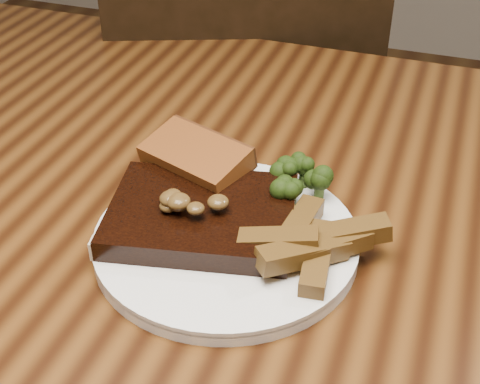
# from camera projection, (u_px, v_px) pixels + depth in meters

# --- Properties ---
(dining_table) EXTENTS (1.60, 0.90, 0.75)m
(dining_table) POSITION_uv_depth(u_px,v_px,m) (234.00, 284.00, 0.74)
(dining_table) COLOR #542F10
(dining_table) RESTS_ON ground
(chair_far) EXTENTS (0.59, 0.59, 0.97)m
(chair_far) POSITION_uv_depth(u_px,v_px,m) (243.00, 115.00, 1.30)
(chair_far) COLOR black
(chair_far) RESTS_ON ground
(plate) EXTENTS (0.30, 0.30, 0.01)m
(plate) POSITION_uv_depth(u_px,v_px,m) (226.00, 242.00, 0.64)
(plate) COLOR white
(plate) RESTS_ON dining_table
(steak) EXTENTS (0.20, 0.17, 0.03)m
(steak) POSITION_uv_depth(u_px,v_px,m) (202.00, 217.00, 0.64)
(steak) COLOR black
(steak) RESTS_ON plate
(steak_bone) EXTENTS (0.16, 0.05, 0.02)m
(steak_bone) POSITION_uv_depth(u_px,v_px,m) (177.00, 259.00, 0.60)
(steak_bone) COLOR beige
(steak_bone) RESTS_ON plate
(mushroom_pile) EXTENTS (0.06, 0.06, 0.03)m
(mushroom_pile) POSITION_uv_depth(u_px,v_px,m) (197.00, 193.00, 0.63)
(mushroom_pile) COLOR brown
(mushroom_pile) RESTS_ON steak
(garlic_bread) EXTENTS (0.12, 0.09, 0.02)m
(garlic_bread) POSITION_uv_depth(u_px,v_px,m) (196.00, 173.00, 0.71)
(garlic_bread) COLOR brown
(garlic_bread) RESTS_ON plate
(potato_wedges) EXTENTS (0.11, 0.11, 0.02)m
(potato_wedges) POSITION_uv_depth(u_px,v_px,m) (294.00, 251.00, 0.61)
(potato_wedges) COLOR brown
(potato_wedges) RESTS_ON plate
(broccoli_cluster) EXTENTS (0.06, 0.06, 0.04)m
(broccoli_cluster) POSITION_uv_depth(u_px,v_px,m) (292.00, 185.00, 0.67)
(broccoli_cluster) COLOR #1F340B
(broccoli_cluster) RESTS_ON plate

